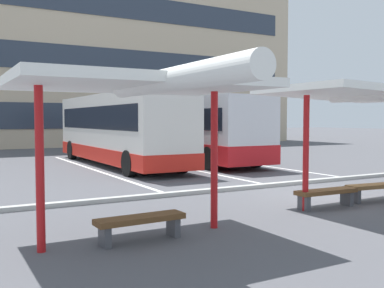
{
  "coord_description": "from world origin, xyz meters",
  "views": [
    {
      "loc": [
        -9.28,
        -8.93,
        2.15
      ],
      "look_at": [
        -1.95,
        4.13,
        1.32
      ],
      "focal_mm": 41.73,
      "sensor_mm": 36.0,
      "label": 1
    }
  ],
  "objects_px": {
    "coach_bus_0": "(118,129)",
    "waiting_shelter_0": "(142,86)",
    "bench_1": "(326,194)",
    "bench_0": "(140,222)",
    "waiting_shelter_1": "(363,96)",
    "bench_2": "(375,188)",
    "coach_bus_1": "(191,130)"
  },
  "relations": [
    {
      "from": "coach_bus_1",
      "to": "waiting_shelter_0",
      "type": "bearing_deg",
      "value": -122.37
    },
    {
      "from": "coach_bus_1",
      "to": "bench_2",
      "type": "height_order",
      "value": "coach_bus_1"
    },
    {
      "from": "waiting_shelter_0",
      "to": "bench_2",
      "type": "relative_size",
      "value": 3.04
    },
    {
      "from": "waiting_shelter_0",
      "to": "waiting_shelter_1",
      "type": "distance_m",
      "value": 6.0
    },
    {
      "from": "waiting_shelter_1",
      "to": "waiting_shelter_0",
      "type": "bearing_deg",
      "value": -176.62
    },
    {
      "from": "coach_bus_1",
      "to": "waiting_shelter_1",
      "type": "xyz_separation_m",
      "value": [
        -2.11,
        -12.42,
        1.11
      ]
    },
    {
      "from": "coach_bus_0",
      "to": "bench_0",
      "type": "distance_m",
      "value": 13.4
    },
    {
      "from": "bench_1",
      "to": "coach_bus_0",
      "type": "bearing_deg",
      "value": 94.28
    },
    {
      "from": "bench_0",
      "to": "bench_1",
      "type": "xyz_separation_m",
      "value": [
        5.09,
        0.56,
        0.0
      ]
    },
    {
      "from": "coach_bus_1",
      "to": "bench_1",
      "type": "bearing_deg",
      "value": -103.92
    },
    {
      "from": "bench_2",
      "to": "bench_1",
      "type": "bearing_deg",
      "value": -179.62
    },
    {
      "from": "bench_0",
      "to": "waiting_shelter_1",
      "type": "height_order",
      "value": "waiting_shelter_1"
    },
    {
      "from": "coach_bus_1",
      "to": "waiting_shelter_1",
      "type": "distance_m",
      "value": 12.64
    },
    {
      "from": "coach_bus_1",
      "to": "waiting_shelter_1",
      "type": "height_order",
      "value": "coach_bus_1"
    },
    {
      "from": "bench_1",
      "to": "bench_2",
      "type": "bearing_deg",
      "value": 0.38
    },
    {
      "from": "bench_1",
      "to": "waiting_shelter_0",
      "type": "bearing_deg",
      "value": -172.78
    },
    {
      "from": "bench_1",
      "to": "bench_2",
      "type": "distance_m",
      "value": 1.8
    },
    {
      "from": "bench_2",
      "to": "coach_bus_0",
      "type": "bearing_deg",
      "value": 102.62
    },
    {
      "from": "bench_0",
      "to": "coach_bus_0",
      "type": "bearing_deg",
      "value": 71.7
    },
    {
      "from": "coach_bus_0",
      "to": "bench_1",
      "type": "distance_m",
      "value": 12.21
    },
    {
      "from": "coach_bus_1",
      "to": "bench_0",
      "type": "height_order",
      "value": "coach_bus_1"
    },
    {
      "from": "waiting_shelter_0",
      "to": "bench_1",
      "type": "xyz_separation_m",
      "value": [
        5.09,
        0.64,
        -2.38
      ]
    },
    {
      "from": "waiting_shelter_1",
      "to": "bench_2",
      "type": "distance_m",
      "value": 2.58
    },
    {
      "from": "coach_bus_0",
      "to": "bench_0",
      "type": "height_order",
      "value": "coach_bus_0"
    },
    {
      "from": "bench_0",
      "to": "waiting_shelter_1",
      "type": "distance_m",
      "value": 6.46
    },
    {
      "from": "waiting_shelter_1",
      "to": "coach_bus_0",
      "type": "bearing_deg",
      "value": 98.3
    },
    {
      "from": "waiting_shelter_0",
      "to": "bench_0",
      "type": "height_order",
      "value": "waiting_shelter_0"
    },
    {
      "from": "coach_bus_1",
      "to": "waiting_shelter_0",
      "type": "relative_size",
      "value": 2.16
    },
    {
      "from": "coach_bus_0",
      "to": "waiting_shelter_0",
      "type": "xyz_separation_m",
      "value": [
        -4.18,
        -12.74,
        1.01
      ]
    },
    {
      "from": "coach_bus_1",
      "to": "waiting_shelter_0",
      "type": "height_order",
      "value": "coach_bus_1"
    },
    {
      "from": "bench_2",
      "to": "waiting_shelter_1",
      "type": "bearing_deg",
      "value": -161.43
    },
    {
      "from": "coach_bus_1",
      "to": "bench_0",
      "type": "distance_m",
      "value": 15.1
    }
  ]
}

